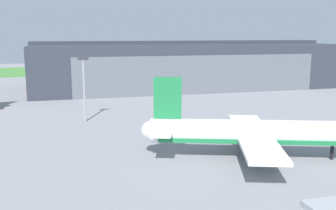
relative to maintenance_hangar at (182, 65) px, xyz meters
The scene contains 5 objects.
ground_plane 86.08m from the maintenance_hangar, 108.01° to the right, with size 440.00×440.00×0.00m, color gray.
grass_field_strip 82.58m from the maintenance_hangar, 108.81° to the left, with size 440.00×56.00×0.08m, color #48843A.
maintenance_hangar is the anchor object (origin of this frame).
airliner_near_right 87.49m from the maintenance_hangar, 99.23° to the right, with size 36.16×28.84×13.02m.
apron_light_mast 65.25m from the maintenance_hangar, 127.16° to the right, with size 2.40×0.50×14.81m.
Camera 1 is at (-17.23, -58.88, 19.74)m, focal length 41.34 mm.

